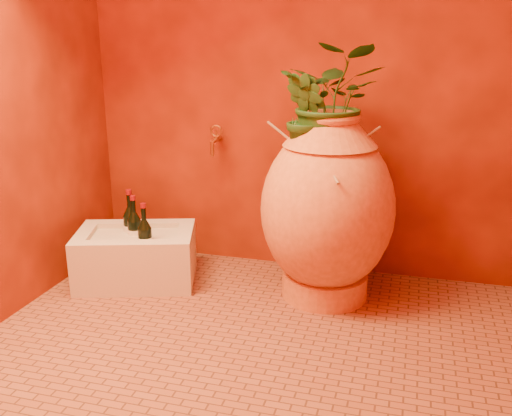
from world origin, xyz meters
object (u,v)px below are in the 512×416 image
(stone_basin, at_px, (136,257))
(wine_bottle_a, at_px, (131,228))
(wall_tap, at_px, (215,139))
(wine_bottle_c, at_px, (135,232))
(wine_bottle_b, at_px, (145,240))
(amphora, at_px, (327,208))

(stone_basin, relative_size, wine_bottle_a, 2.14)
(wall_tap, bearing_deg, wine_bottle_a, -141.39)
(stone_basin, relative_size, wine_bottle_c, 2.27)
(wine_bottle_b, xyz_separation_m, wine_bottle_c, (-0.11, 0.10, 0.00))
(wall_tap, bearing_deg, stone_basin, -130.54)
(wine_bottle_b, xyz_separation_m, wall_tap, (0.25, 0.47, 0.49))
(stone_basin, height_order, wine_bottle_a, wine_bottle_a)
(stone_basin, distance_m, wall_tap, 0.82)
(stone_basin, bearing_deg, wine_bottle_b, -33.81)
(wine_bottle_a, xyz_separation_m, wine_bottle_b, (0.16, -0.14, -0.01))
(stone_basin, relative_size, wall_tap, 4.36)
(stone_basin, bearing_deg, wall_tap, 49.46)
(wine_bottle_a, distance_m, wine_bottle_c, 0.06)
(stone_basin, xyz_separation_m, wall_tap, (0.34, 0.40, 0.62))
(wine_bottle_a, xyz_separation_m, wine_bottle_c, (0.04, -0.04, -0.01))
(stone_basin, height_order, wine_bottle_b, wine_bottle_b)
(amphora, bearing_deg, stone_basin, -174.59)
(wine_bottle_b, distance_m, wall_tap, 0.72)
(stone_basin, xyz_separation_m, wine_bottle_b, (0.09, -0.06, 0.14))
(stone_basin, relative_size, wine_bottle_b, 2.31)
(wine_bottle_a, relative_size, wall_tap, 2.04)
(amphora, relative_size, wine_bottle_b, 3.07)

